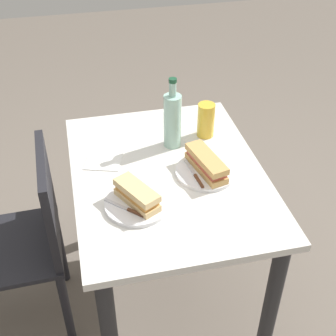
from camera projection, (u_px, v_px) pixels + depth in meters
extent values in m
plane|color=#6B6056|center=(168.00, 290.00, 2.24)|extent=(8.00, 8.00, 0.00)
cube|color=silver|center=(168.00, 175.00, 1.81)|extent=(0.95, 0.73, 0.03)
cylinder|color=#262628|center=(271.00, 305.00, 1.76)|extent=(0.06, 0.06, 0.69)
cylinder|color=#262628|center=(208.00, 173.00, 2.41)|extent=(0.06, 0.06, 0.69)
cylinder|color=#262628|center=(89.00, 190.00, 2.30)|extent=(0.06, 0.06, 0.69)
cube|color=black|center=(10.00, 248.00, 1.85)|extent=(0.41, 0.41, 0.02)
cube|color=black|center=(49.00, 201.00, 1.76)|extent=(0.38, 0.04, 0.40)
cylinder|color=black|center=(60.00, 247.00, 2.17)|extent=(0.04, 0.04, 0.44)
cylinder|color=black|center=(67.00, 311.00, 1.89)|extent=(0.04, 0.04, 0.44)
cylinder|color=white|center=(206.00, 172.00, 1.79)|extent=(0.23, 0.23, 0.01)
cube|color=tan|center=(206.00, 168.00, 1.78)|extent=(0.23, 0.12, 0.02)
cube|color=#B74C3D|center=(206.00, 163.00, 1.77)|extent=(0.21, 0.11, 0.02)
cube|color=tan|center=(207.00, 159.00, 1.75)|extent=(0.23, 0.12, 0.02)
cube|color=silver|center=(190.00, 167.00, 1.80)|extent=(0.10, 0.02, 0.00)
cube|color=#59331E|center=(199.00, 181.00, 1.73)|extent=(0.08, 0.02, 0.01)
cylinder|color=white|center=(137.00, 204.00, 1.65)|extent=(0.23, 0.23, 0.01)
cube|color=#DBB77A|center=(137.00, 200.00, 1.63)|extent=(0.19, 0.15, 0.02)
cube|color=#CC8438|center=(137.00, 195.00, 1.62)|extent=(0.18, 0.14, 0.02)
cube|color=#DBB77A|center=(137.00, 190.00, 1.61)|extent=(0.19, 0.15, 0.02)
cube|color=silver|center=(116.00, 204.00, 1.63)|extent=(0.08, 0.08, 0.00)
cube|color=#59331E|center=(137.00, 213.00, 1.59)|extent=(0.06, 0.06, 0.01)
cylinder|color=#99C6B7|center=(172.00, 121.00, 1.88)|extent=(0.07, 0.07, 0.23)
cylinder|color=#99C6B7|center=(173.00, 89.00, 1.79)|extent=(0.03, 0.03, 0.06)
cylinder|color=#19472D|center=(173.00, 80.00, 1.77)|extent=(0.03, 0.03, 0.02)
cylinder|color=gold|center=(206.00, 120.00, 1.96)|extent=(0.07, 0.07, 0.15)
cube|color=white|center=(104.00, 160.00, 1.86)|extent=(0.18, 0.18, 0.00)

